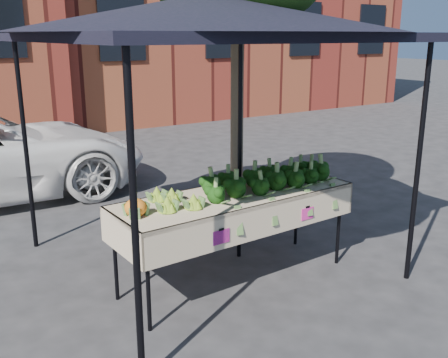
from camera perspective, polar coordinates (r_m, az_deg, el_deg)
ground at (r=5.13m, az=1.33°, el=-11.59°), size 90.00×90.00×0.00m
table at (r=5.03m, az=1.27°, el=-6.56°), size 2.43×0.88×0.90m
canopy at (r=5.19m, az=-1.89°, el=4.76°), size 3.16×3.16×2.74m
broccoli_heap at (r=5.08m, az=4.76°, el=0.45°), size 1.59×0.56×0.24m
romanesco_cluster at (r=4.54m, az=-5.84°, el=-1.80°), size 0.42×0.56×0.19m
cauliflower_pair at (r=4.32m, az=-9.83°, el=-3.04°), size 0.19×0.19×0.17m
street_tree at (r=5.71m, az=1.49°, el=12.98°), size 2.12×2.12×4.17m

